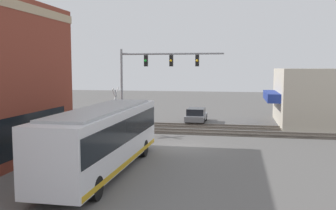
# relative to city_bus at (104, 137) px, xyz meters

# --- Properties ---
(ground_plane) EXTENTS (120.00, 120.00, 0.00)m
(ground_plane) POSITION_rel_city_bus_xyz_m (6.59, -2.80, -1.83)
(ground_plane) COLOR #605E5B
(shop_building) EXTENTS (9.66, 11.12, 5.24)m
(shop_building) POSITION_rel_city_bus_xyz_m (19.28, -15.21, 0.79)
(shop_building) COLOR beige
(shop_building) RESTS_ON ground
(city_bus) EXTENTS (11.64, 2.59, 3.31)m
(city_bus) POSITION_rel_city_bus_xyz_m (0.00, 0.00, 0.00)
(city_bus) COLOR silver
(city_bus) RESTS_ON ground
(traffic_signal_gantry) EXTENTS (0.42, 8.33, 6.82)m
(traffic_signal_gantry) POSITION_rel_city_bus_xyz_m (11.42, 0.17, 3.28)
(traffic_signal_gantry) COLOR gray
(traffic_signal_gantry) RESTS_ON ground
(crossing_signal) EXTENTS (1.41, 1.18, 3.81)m
(crossing_signal) POSITION_rel_city_bus_xyz_m (9.86, 2.74, 0.47)
(crossing_signal) COLOR gray
(crossing_signal) RESTS_ON ground
(rail_track_near) EXTENTS (2.60, 60.00, 0.15)m
(rail_track_near) POSITION_rel_city_bus_xyz_m (12.59, -2.80, -1.80)
(rail_track_near) COLOR #332D28
(rail_track_near) RESTS_ON ground
(rail_track_far) EXTENTS (2.60, 60.00, 0.15)m
(rail_track_far) POSITION_rel_city_bus_xyz_m (15.79, -2.80, -1.80)
(rail_track_far) COLOR #332D28
(rail_track_far) RESTS_ON ground
(parked_car_grey) EXTENTS (4.31, 1.82, 1.39)m
(parked_car_grey) POSITION_rel_city_bus_xyz_m (18.38, -2.60, -1.18)
(parked_car_grey) COLOR slate
(parked_car_grey) RESTS_ON ground
(pedestrian_at_crossing) EXTENTS (0.34, 0.34, 1.79)m
(pedestrian_at_crossing) POSITION_rel_city_bus_xyz_m (10.38, 2.63, -0.91)
(pedestrian_at_crossing) COLOR #2D3351
(pedestrian_at_crossing) RESTS_ON ground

